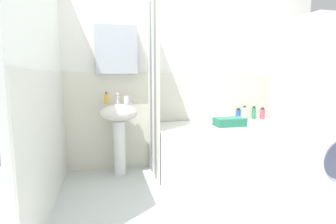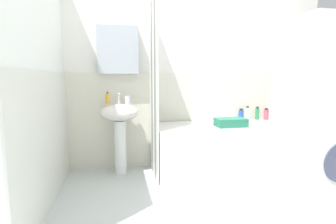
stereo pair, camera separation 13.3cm
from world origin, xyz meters
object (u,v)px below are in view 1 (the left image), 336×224
soap_dispenser (106,99)px  towel_folded (230,122)px  lotion_bottle (262,114)px  conditioner_bottle (238,114)px  shampoo_bottle (244,113)px  washer_dryer_stack (317,112)px  toothbrush_cup (127,100)px  sink (119,123)px  body_wash_bottle (254,113)px  bathtub (220,147)px

soap_dispenser → towel_folded: (1.40, -0.33, -0.27)m
soap_dispenser → lotion_bottle: size_ratio=0.92×
lotion_bottle → conditioner_bottle: bearing=175.8°
lotion_bottle → shampoo_bottle: shampoo_bottle is taller
shampoo_bottle → towel_folded: shampoo_bottle is taller
washer_dryer_stack → shampoo_bottle: bearing=94.1°
shampoo_bottle → washer_dryer_stack: washer_dryer_stack is taller
toothbrush_cup → towel_folded: size_ratio=0.25×
conditioner_bottle → shampoo_bottle: bearing=7.3°
soap_dispenser → washer_dryer_stack: 2.20m
sink → lotion_bottle: size_ratio=5.36×
body_wash_bottle → washer_dryer_stack: bearing=-92.7°
sink → body_wash_bottle: sink is taller
bathtub → lotion_bottle: 0.83m
conditioner_bottle → towel_folded: conditioner_bottle is taller
toothbrush_cup → conditioner_bottle: bearing=2.0°
washer_dryer_stack → bathtub: bearing=121.3°
lotion_bottle → sink: bearing=-177.3°
sink → bathtub: size_ratio=0.51×
sink → washer_dryer_stack: (1.77, -1.04, 0.21)m
body_wash_bottle → towel_folded: bearing=-144.5°
body_wash_bottle → conditioner_bottle: bearing=-178.7°
towel_folded → toothbrush_cup: bearing=163.6°
toothbrush_cup → conditioner_bottle: size_ratio=0.56×
toothbrush_cup → towel_folded: toothbrush_cup is taller
soap_dispenser → lotion_bottle: bearing=1.0°
toothbrush_cup → lotion_bottle: (1.84, 0.03, -0.23)m
soap_dispenser → conditioner_bottle: soap_dispenser is taller
lotion_bottle → washer_dryer_stack: washer_dryer_stack is taller
lotion_bottle → washer_dryer_stack: bearing=-98.5°
sink → soap_dispenser: bearing=158.2°
shampoo_bottle → towel_folded: size_ratio=0.53×
bathtub → lotion_bottle: (0.72, 0.22, 0.36)m
body_wash_bottle → toothbrush_cup: bearing=-178.1°
soap_dispenser → sink: bearing=-21.8°
sink → lotion_bottle: (1.94, 0.09, 0.04)m
sink → conditioner_bottle: 1.59m
conditioner_bottle → toothbrush_cup: bearing=-178.0°
lotion_bottle → bathtub: bearing=-162.7°
shampoo_bottle → toothbrush_cup: bearing=-177.6°
bathtub → washer_dryer_stack: washer_dryer_stack is taller
toothbrush_cup → shampoo_bottle: size_ratio=0.47×
body_wash_bottle → lotion_bottle: bearing=-15.1°
toothbrush_cup → lotion_bottle: bearing=0.9°
bathtub → body_wash_bottle: 0.75m
sink → body_wash_bottle: size_ratio=4.80×
sink → conditioner_bottle: (1.59, 0.12, 0.04)m
sink → conditioner_bottle: sink is taller
soap_dispenser → conditioner_bottle: bearing=2.1°
towel_folded → conditioner_bottle: bearing=50.6°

